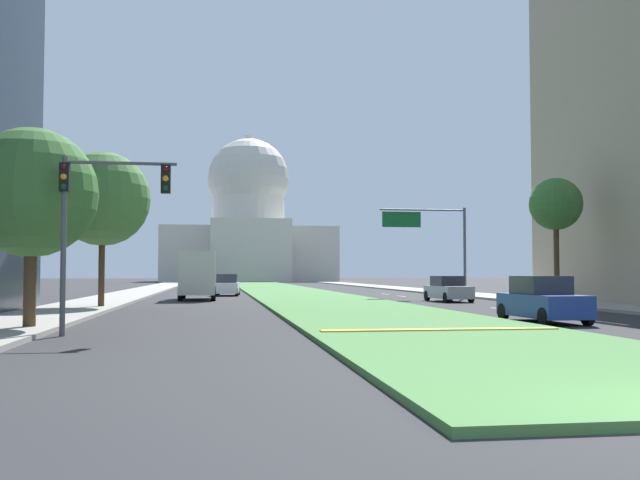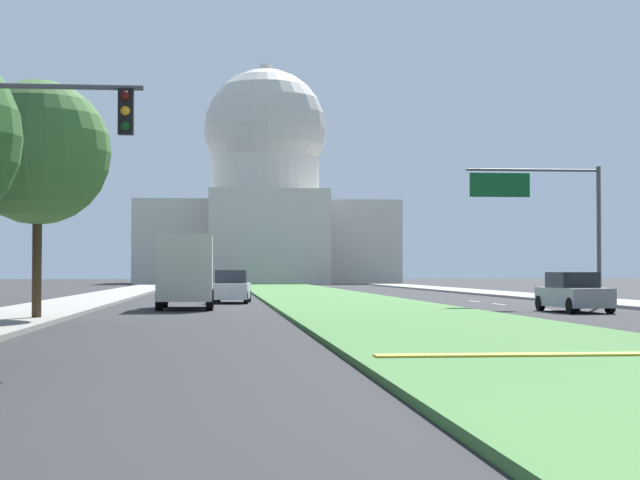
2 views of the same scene
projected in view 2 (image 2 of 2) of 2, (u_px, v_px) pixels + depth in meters
ground_plane at (307, 294)px, 75.95m from camera, size 307.58×307.58×0.00m
grass_median at (316, 295)px, 69.00m from camera, size 7.93×125.83×0.14m
median_curb_nose at (571, 354)px, 18.94m from camera, size 7.14×0.50×0.04m
lane_dashes_right at (566, 312)px, 42.70m from camera, size 0.16×37.00×0.01m
sidewalk_left at (96, 299)px, 60.77m from camera, size 4.00×125.83×0.15m
sidewalk_right at (549, 297)px, 63.32m from camera, size 4.00×125.83×0.15m
capitol_building at (266, 198)px, 145.26m from camera, size 35.06×23.70×30.40m
traffic_light_near_left at (13, 154)px, 19.21m from camera, size 3.34×0.35×5.20m
overhead_guide_sign at (548, 205)px, 48.33m from camera, size 6.34×0.20×6.50m
street_tree_left_mid at (38, 153)px, 34.57m from camera, size 4.77×4.77×7.95m
sedan_midblock at (573, 293)px, 42.69m from camera, size 2.04×4.33×1.62m
sedan_distant at (232, 288)px, 54.83m from camera, size 2.14×4.54×1.71m
box_truck_delivery at (186, 271)px, 46.17m from camera, size 2.40×6.40×3.20m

